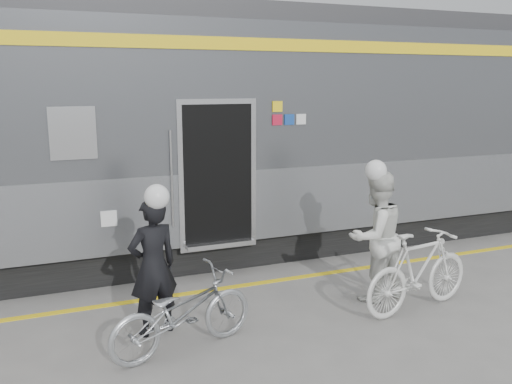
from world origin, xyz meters
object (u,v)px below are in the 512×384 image
man (153,266)px  bicycle_left (183,312)px  woman (376,236)px  bicycle_right (419,271)px

man → bicycle_left: bearing=95.5°
bicycle_left → woman: 2.86m
man → bicycle_left: (0.20, -0.55, -0.37)m
man → bicycle_left: man is taller
bicycle_left → woman: woman is taller
bicycle_left → bicycle_right: bearing=-105.7°
man → woman: 2.99m
man → bicycle_right: man is taller
man → bicycle_right: 3.36m
man → bicycle_left: 0.69m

